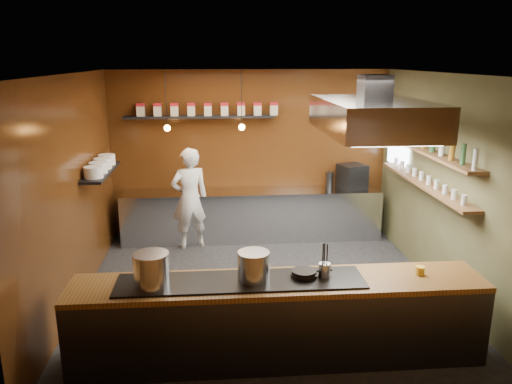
{
  "coord_description": "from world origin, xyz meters",
  "views": [
    {
      "loc": [
        -0.64,
        -6.4,
        3.2
      ],
      "look_at": [
        -0.08,
        0.4,
        1.35
      ],
      "focal_mm": 35.0,
      "sensor_mm": 36.0,
      "label": 1
    }
  ],
  "objects": [
    {
      "name": "pendant_right",
      "position": [
        -0.2,
        1.7,
        2.15
      ],
      "size": [
        0.1,
        0.1,
        0.95
      ],
      "color": "black",
      "rests_on": "ceiling"
    },
    {
      "name": "bottle_shelf_lower",
      "position": [
        2.34,
        0.3,
        1.45
      ],
      "size": [
        0.26,
        2.8,
        0.04
      ],
      "primitive_type": "cube",
      "color": "brown",
      "rests_on": "right_wall"
    },
    {
      "name": "stockpot_large",
      "position": [
        -1.31,
        -1.65,
        1.12
      ],
      "size": [
        0.45,
        0.45,
        0.35
      ],
      "primitive_type": "cylinder",
      "rotation": [
        0.0,
        0.0,
        0.29
      ],
      "color": "silver",
      "rests_on": "pass_counter"
    },
    {
      "name": "chef",
      "position": [
        -1.09,
        1.85,
        0.88
      ],
      "size": [
        0.74,
        0.59,
        1.75
      ],
      "primitive_type": "imported",
      "rotation": [
        0.0,
        0.0,
        3.45
      ],
      "color": "white",
      "rests_on": "floor"
    },
    {
      "name": "pass_counter",
      "position": [
        -0.0,
        -1.6,
        0.47
      ],
      "size": [
        4.4,
        0.72,
        0.94
      ],
      "color": "#38383D",
      "rests_on": "floor"
    },
    {
      "name": "utensil_crock",
      "position": [
        0.48,
        -1.61,
        1.02
      ],
      "size": [
        0.15,
        0.15,
        0.16
      ],
      "primitive_type": "cylinder",
      "rotation": [
        0.0,
        0.0,
        -0.23
      ],
      "color": "silver",
      "rests_on": "pass_counter"
    },
    {
      "name": "stockpot_small",
      "position": [
        -0.27,
        -1.6,
        1.1
      ],
      "size": [
        0.36,
        0.36,
        0.31
      ],
      "primitive_type": "cylinder",
      "rotation": [
        0.0,
        0.0,
        0.08
      ],
      "color": "#B7B9BE",
      "rests_on": "pass_counter"
    },
    {
      "name": "storage_tins",
      "position": [
        -0.75,
        2.36,
        2.33
      ],
      "size": [
        2.43,
        0.13,
        0.22
      ],
      "color": "#BDB49C",
      "rests_on": "tin_shelf"
    },
    {
      "name": "frying_pan",
      "position": [
        0.28,
        -1.56,
        0.97
      ],
      "size": [
        0.45,
        0.28,
        0.07
      ],
      "color": "black",
      "rests_on": "pass_counter"
    },
    {
      "name": "right_wall",
      "position": [
        2.5,
        0.0,
        1.5
      ],
      "size": [
        0.0,
        5.0,
        5.0
      ],
      "primitive_type": "plane",
      "rotation": [
        1.57,
        0.0,
        -1.57
      ],
      "color": "#424325",
      "rests_on": "ground"
    },
    {
      "name": "back_wall",
      "position": [
        0.0,
        2.5,
        1.5
      ],
      "size": [
        5.0,
        0.0,
        5.0
      ],
      "primitive_type": "plane",
      "rotation": [
        1.57,
        0.0,
        0.0
      ],
      "color": "#3A1B0A",
      "rests_on": "ground"
    },
    {
      "name": "prep_counter",
      "position": [
        0.0,
        2.17,
        0.45
      ],
      "size": [
        4.6,
        0.65,
        0.9
      ],
      "primitive_type": "cube",
      "color": "silver",
      "rests_on": "floor"
    },
    {
      "name": "ceiling",
      "position": [
        0.0,
        0.0,
        3.0
      ],
      "size": [
        5.0,
        5.0,
        0.0
      ],
      "primitive_type": "plane",
      "rotation": [
        3.14,
        0.0,
        0.0
      ],
      "color": "silver",
      "rests_on": "back_wall"
    },
    {
      "name": "espresso_machine",
      "position": [
        1.82,
        2.19,
        1.12
      ],
      "size": [
        0.55,
        0.54,
        0.44
      ],
      "primitive_type": "cube",
      "rotation": [
        0.0,
        0.0,
        0.33
      ],
      "color": "black",
      "rests_on": "prep_counter"
    },
    {
      "name": "left_wall",
      "position": [
        -2.5,
        0.0,
        1.5
      ],
      "size": [
        0.0,
        5.0,
        5.0
      ],
      "primitive_type": "plane",
      "rotation": [
        1.57,
        0.0,
        1.57
      ],
      "color": "#3A1B0A",
      "rests_on": "ground"
    },
    {
      "name": "bottle_shelf_upper",
      "position": [
        2.34,
        0.3,
        1.92
      ],
      "size": [
        0.26,
        2.8,
        0.04
      ],
      "primitive_type": "cube",
      "color": "brown",
      "rests_on": "right_wall"
    },
    {
      "name": "plate_stacks",
      "position": [
        -2.34,
        1.0,
        1.65
      ],
      "size": [
        0.26,
        1.16,
        0.16
      ],
      "color": "white",
      "rests_on": "plate_shelf"
    },
    {
      "name": "extractor_hood",
      "position": [
        1.3,
        -0.4,
        2.51
      ],
      "size": [
        1.2,
        2.0,
        0.72
      ],
      "color": "#38383D",
      "rests_on": "ceiling"
    },
    {
      "name": "plate_shelf",
      "position": [
        -2.34,
        1.0,
        1.55
      ],
      "size": [
        0.3,
        1.4,
        0.04
      ],
      "primitive_type": "cube",
      "color": "black",
      "rests_on": "left_wall"
    },
    {
      "name": "floor",
      "position": [
        0.0,
        0.0,
        0.0
      ],
      "size": [
        5.0,
        5.0,
        0.0
      ],
      "primitive_type": "plane",
      "color": "black",
      "rests_on": "ground"
    },
    {
      "name": "pendant_left",
      "position": [
        -1.4,
        1.7,
        2.15
      ],
      "size": [
        0.1,
        0.1,
        0.95
      ],
      "color": "black",
      "rests_on": "ceiling"
    },
    {
      "name": "butter_jar",
      "position": [
        1.55,
        -1.57,
        0.96
      ],
      "size": [
        0.11,
        0.11,
        0.09
      ],
      "primitive_type": "cylinder",
      "rotation": [
        0.0,
        0.0,
        0.16
      ],
      "color": "yellow",
      "rests_on": "pass_counter"
    },
    {
      "name": "tin_shelf",
      "position": [
        -0.9,
        2.36,
        2.2
      ],
      "size": [
        2.6,
        0.26,
        0.04
      ],
      "primitive_type": "cube",
      "color": "black",
      "rests_on": "back_wall"
    },
    {
      "name": "bottles",
      "position": [
        2.34,
        0.3,
        2.06
      ],
      "size": [
        0.06,
        2.66,
        0.24
      ],
      "color": "silver",
      "rests_on": "bottle_shelf_upper"
    },
    {
      "name": "wine_glasses",
      "position": [
        2.34,
        0.3,
        1.53
      ],
      "size": [
        0.07,
        2.37,
        0.13
      ],
      "color": "silver",
      "rests_on": "bottle_shelf_lower"
    },
    {
      "name": "window_pane",
      "position": [
        2.45,
        1.7,
        1.9
      ],
      "size": [
        0.0,
        1.0,
        1.0
      ],
      "primitive_type": "plane",
      "rotation": [
        1.57,
        0.0,
        -1.57
      ],
      "color": "white",
      "rests_on": "right_wall"
    }
  ]
}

